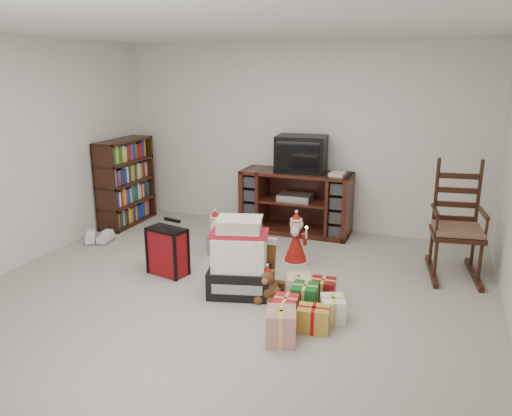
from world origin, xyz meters
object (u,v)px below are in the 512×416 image
Objects in this scene: rocking_chair at (456,235)px; teddy_bear at (268,287)px; tv_stand at (296,202)px; bookshelf at (126,184)px; santa_figurine at (296,244)px; red_suitcase at (168,251)px; mrs_claus_figurine at (216,239)px; sneaker_pair at (98,239)px; gift_pile at (240,262)px; gift_cluster at (308,304)px; crt_television at (301,154)px.

teddy_bear is at bearing -148.95° from rocking_chair.
tv_stand is 1.22× the size of bookshelf.
teddy_bear is at bearing -89.31° from santa_figurine.
red_suitcase is 1.43m from santa_figurine.
mrs_claus_figurine is at bearing 136.67° from teddy_bear.
rocking_chair is 2.10× the size of red_suitcase.
tv_stand reaches higher than mrs_claus_figurine.
mrs_claus_figurine is (-0.94, -0.10, -0.02)m from santa_figurine.
tv_stand reaches higher than teddy_bear.
tv_stand is at bearing 7.43° from sneaker_pair.
mrs_claus_figurine is (-0.65, 0.84, -0.11)m from gift_pile.
rocking_chair reaches higher than gift_cluster.
santa_figurine is at bearing 58.04° from gift_pile.
tv_stand is at bearing 108.53° from gift_cluster.
sneaker_pair is (-2.57, 0.82, -0.09)m from teddy_bear.
gift_cluster is (1.65, -0.42, -0.14)m from red_suitcase.
sneaker_pair is at bearing -81.35° from bookshelf.
santa_figurine is 1.56× the size of sneaker_pair.
gift_cluster is at bearing -136.64° from rocking_chair.
gift_pile reaches higher than santa_figurine.
teddy_bear is 0.48m from gift_cluster.
mrs_claus_figurine is (-0.63, -1.21, -0.20)m from tv_stand.
santa_figurine is at bearing 6.28° from mrs_claus_figurine.
teddy_bear is 0.31× the size of gift_cluster.
tv_stand is 2.05m from gift_pile.
santa_figurine is at bearing -73.60° from tv_stand.
crt_television reaches higher than rocking_chair.
rocking_chair is at bearing -4.47° from bookshelf.
gift_cluster is (0.44, -0.18, -0.02)m from teddy_bear.
rocking_chair is at bearing 11.25° from santa_figurine.
bookshelf is 2.90m from gift_pile.
sneaker_pair is (-4.23, -0.52, -0.38)m from rocking_chair.
bookshelf is at bearing 165.91° from santa_figurine.
crt_television is (0.93, 1.92, 0.81)m from red_suitcase.
gift_pile reaches higher than teddy_bear.
gift_cluster is (0.45, -1.19, -0.12)m from santa_figurine.
tv_stand reaches higher than gift_pile.
mrs_claus_figurine is 1.62m from sneaker_pair.
gift_pile is 0.92m from red_suitcase.
bookshelf is 3.05× the size of sneaker_pair.
gift_pile is (2.39, -1.62, -0.25)m from bookshelf.
bookshelf is 3.21m from teddy_bear.
gift_pile is at bearing -95.64° from crt_television.
mrs_claus_figurine is (-2.62, -0.44, -0.22)m from rocking_chair.
mrs_claus_figurine is at bearing 142.19° from gift_cluster.
tv_stand is 2.41m from bookshelf.
rocking_chair is 3.09m from red_suitcase.
teddy_bear reaches higher than sneaker_pair.
crt_television is at bearing 11.01° from bookshelf.
mrs_claus_figurine is at bearing 81.94° from red_suitcase.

